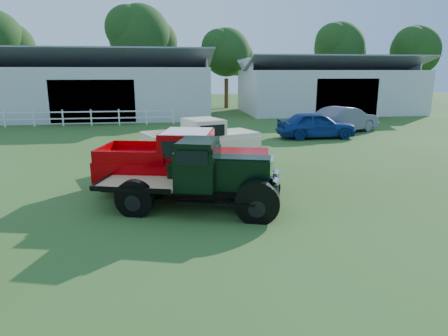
{
  "coord_description": "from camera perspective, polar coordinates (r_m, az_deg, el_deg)",
  "views": [
    {
      "loc": [
        -1.47,
        -10.47,
        3.92
      ],
      "look_at": [
        0.2,
        1.2,
        1.05
      ],
      "focal_mm": 32.0,
      "sensor_mm": 36.0,
      "label": 1
    }
  ],
  "objects": [
    {
      "name": "tree_c",
      "position": [
        43.96,
        0.35,
        14.44
      ],
      "size": [
        5.4,
        5.4,
        9.0
      ],
      "primitive_type": null,
      "color": "black",
      "rests_on": "ground"
    },
    {
      "name": "misc_car_grey",
      "position": [
        27.5,
        16.87,
        6.65
      ],
      "size": [
        5.3,
        3.86,
        1.66
      ],
      "primitive_type": "imported",
      "rotation": [
        0.0,
        0.0,
        2.04
      ],
      "color": "slate",
      "rests_on": "ground"
    },
    {
      "name": "red_pickup",
      "position": [
        13.1,
        -5.69,
        0.9
      ],
      "size": [
        6.04,
        3.42,
        2.08
      ],
      "primitive_type": null,
      "rotation": [
        0.0,
        0.0,
        -0.23
      ],
      "color": "#A80004",
      "rests_on": "ground"
    },
    {
      "name": "tree_b",
      "position": [
        44.58,
        -11.82,
        15.76
      ],
      "size": [
        6.9,
        6.9,
        11.5
      ],
      "primitive_type": null,
      "color": "black",
      "rests_on": "ground"
    },
    {
      "name": "shed_right",
      "position": [
        40.56,
        14.59,
        11.39
      ],
      "size": [
        16.8,
        9.2,
        5.2
      ],
      "primitive_type": null,
      "color": "#BDBDBD",
      "rests_on": "ground"
    },
    {
      "name": "shed_left",
      "position": [
        36.91,
        -17.08,
        11.36
      ],
      "size": [
        18.8,
        10.2,
        5.6
      ],
      "primitive_type": null,
      "color": "#BDBDBD",
      "rests_on": "ground"
    },
    {
      "name": "tree_d",
      "position": [
        48.56,
        16.03,
        14.45
      ],
      "size": [
        6.0,
        6.0,
        10.0
      ],
      "primitive_type": null,
      "color": "black",
      "rests_on": "ground"
    },
    {
      "name": "white_pickup",
      "position": [
        17.37,
        -3.23,
        3.79
      ],
      "size": [
        5.51,
        3.66,
        1.89
      ],
      "primitive_type": null,
      "rotation": [
        0.0,
        0.0,
        0.36
      ],
      "color": "#EFE7BE",
      "rests_on": "ground"
    },
    {
      "name": "tree_e",
      "position": [
        50.59,
        25.5,
        13.34
      ],
      "size": [
        5.7,
        5.7,
        9.5
      ],
      "primitive_type": null,
      "color": "black",
      "rests_on": "ground"
    },
    {
      "name": "fence_rail",
      "position": [
        31.34,
        -20.25,
        6.76
      ],
      "size": [
        14.2,
        0.16,
        1.2
      ],
      "primitive_type": null,
      "color": "white",
      "rests_on": "ground"
    },
    {
      "name": "ground",
      "position": [
        11.28,
        -0.15,
        -6.66
      ],
      "size": [
        120.0,
        120.0,
        0.0
      ],
      "primitive_type": "plane",
      "color": "#34501A"
    },
    {
      "name": "misc_car_blue",
      "position": [
        24.62,
        13.0,
        6.02
      ],
      "size": [
        4.64,
        1.88,
        1.58
      ],
      "primitive_type": "imported",
      "rotation": [
        0.0,
        0.0,
        1.57
      ],
      "color": "navy",
      "rests_on": "ground"
    },
    {
      "name": "vintage_flatbed",
      "position": [
        11.45,
        -4.15,
        -1.01
      ],
      "size": [
        5.54,
        3.42,
        2.05
      ],
      "primitive_type": null,
      "rotation": [
        0.0,
        0.0,
        -0.29
      ],
      "color": "black",
      "rests_on": "ground"
    }
  ]
}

